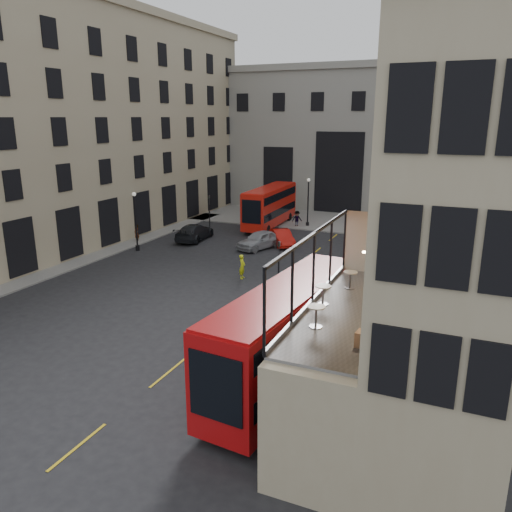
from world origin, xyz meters
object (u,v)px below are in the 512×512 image
at_px(bicycle, 296,276).
at_px(pedestrian_b, 297,219).
at_px(pedestrian_e, 137,233).
at_px(bus_near, 288,331).
at_px(street_lamp_a, 136,225).
at_px(pedestrian_d, 401,225).
at_px(street_lamp_b, 308,205).
at_px(cafe_chair_b, 376,306).
at_px(cafe_chair_a, 364,338).
at_px(cafe_table_far, 350,277).
at_px(car_b, 282,238).
at_px(traffic_light_near, 279,261).
at_px(traffic_light_far, 209,208).
at_px(cafe_chair_c, 377,300).
at_px(cafe_chair_d, 396,276).
at_px(cafe_table_near, 316,313).
at_px(cyclist, 242,267).
at_px(bus_far, 270,205).
at_px(cafe_table_mid, 323,292).
at_px(pedestrian_a, 244,212).
at_px(pedestrian_c, 388,214).
at_px(car_c, 194,232).
at_px(car_a, 260,240).

xyz_separation_m(bicycle, pedestrian_b, (-6.13, 18.16, 0.39)).
bearing_deg(pedestrian_e, bus_near, 34.33).
distance_m(street_lamp_a, pedestrian_d, 26.90).
height_order(street_lamp_b, pedestrian_e, street_lamp_b).
bearing_deg(cafe_chair_b, cafe_chair_a, -86.20).
bearing_deg(bicycle, cafe_chair_a, -154.21).
relative_size(pedestrian_e, cafe_table_far, 2.31).
bearing_deg(car_b, traffic_light_near, -106.27).
bearing_deg(bus_near, cafe_chair_b, -18.09).
relative_size(traffic_light_far, cafe_chair_c, 4.13).
relative_size(street_lamp_b, pedestrian_e, 3.08).
relative_size(pedestrian_d, cafe_chair_d, 1.99).
height_order(cafe_table_near, cafe_chair_d, cafe_chair_d).
bearing_deg(cafe_chair_a, cafe_chair_b, 93.80).
xyz_separation_m(street_lamp_a, cafe_chair_c, (24.39, -17.33, 2.49)).
bearing_deg(cyclist, pedestrian_e, 58.01).
bearing_deg(cafe_table_far, cyclist, 131.70).
height_order(pedestrian_b, cafe_table_near, cafe_table_near).
bearing_deg(bus_far, traffic_light_near, -66.61).
xyz_separation_m(traffic_light_far, cafe_table_mid, (20.41, -27.97, 2.69)).
xyz_separation_m(car_b, cafe_table_far, (11.62, -22.80, 4.37)).
bearing_deg(cafe_chair_c, bus_near, 170.02).
bearing_deg(pedestrian_a, traffic_light_near, -62.73).
relative_size(pedestrian_a, cafe_chair_b, 2.24).
height_order(cyclist, cafe_table_far, cafe_table_far).
relative_size(pedestrian_e, cafe_chair_b, 2.25).
bearing_deg(cafe_chair_c, cyclist, 131.60).
bearing_deg(traffic_light_near, street_lamp_b, 102.80).
xyz_separation_m(car_b, pedestrian_d, (9.59, 9.72, 0.11)).
xyz_separation_m(cafe_table_far, cafe_chair_d, (1.66, 1.75, -0.24)).
bearing_deg(pedestrian_b, street_lamp_a, -162.94).
bearing_deg(pedestrian_c, traffic_light_far, 20.14).
bearing_deg(traffic_light_far, cafe_chair_a, -53.87).
bearing_deg(traffic_light_far, bus_near, -55.23).
height_order(traffic_light_far, cyclist, traffic_light_far).
relative_size(street_lamp_b, cafe_chair_b, 6.93).
height_order(car_b, cafe_table_far, cafe_table_far).
bearing_deg(cafe_table_near, car_c, 127.95).
height_order(bicycle, pedestrian_d, pedestrian_d).
xyz_separation_m(car_a, car_b, (1.42, 2.04, -0.09)).
bearing_deg(pedestrian_c, cyclist, 60.06).
xyz_separation_m(cafe_table_far, cafe_chair_a, (1.73, -5.40, -0.20)).
bearing_deg(cafe_chair_c, cafe_chair_a, -85.74).
height_order(pedestrian_c, pedestrian_e, pedestrian_c).
relative_size(cafe_table_far, cafe_chair_c, 0.82).
relative_size(street_lamp_a, cafe_chair_c, 5.80).
relative_size(pedestrian_b, cafe_chair_d, 2.15).
bearing_deg(bus_near, pedestrian_e, 139.43).
height_order(street_lamp_a, cafe_chair_b, cafe_chair_b).
relative_size(street_lamp_a, car_a, 1.11).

